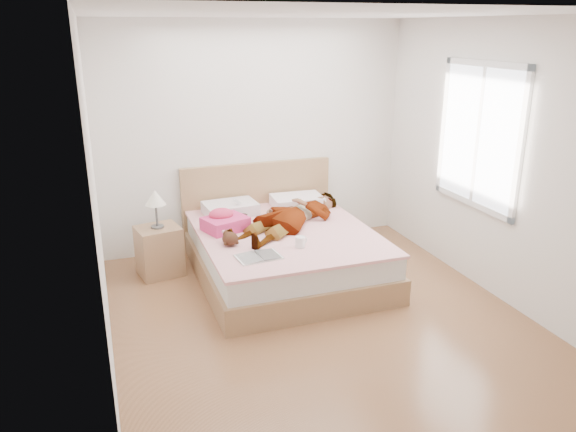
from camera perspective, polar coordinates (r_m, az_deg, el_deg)
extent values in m
plane|color=#4C3018|center=(5.20, 3.15, -10.20)|extent=(4.00, 4.00, 0.00)
imported|color=white|center=(5.99, 0.40, 0.40)|extent=(1.76, 1.53, 0.24)
ellipsoid|color=black|center=(6.27, -5.90, 0.36)|extent=(0.44, 0.52, 0.07)
cube|color=silver|center=(6.20, -5.21, 1.49)|extent=(0.09, 0.10, 0.05)
plane|color=white|center=(4.55, 3.76, 19.81)|extent=(4.00, 4.00, 0.00)
plane|color=silver|center=(6.55, -3.35, 8.04)|extent=(3.60, 0.00, 3.60)
plane|color=white|center=(3.06, 17.97, -5.53)|extent=(3.60, 0.00, 3.60)
plane|color=silver|center=(4.36, -18.97, 1.58)|extent=(0.00, 4.00, 4.00)
plane|color=silver|center=(5.63, 20.66, 5.11)|extent=(0.00, 4.00, 4.00)
cube|color=white|center=(5.81, 18.82, 7.71)|extent=(0.02, 1.10, 1.30)
cube|color=silver|center=(5.37, 22.57, 6.45)|extent=(0.04, 0.06, 1.42)
cube|color=silver|center=(6.27, 15.60, 8.76)|extent=(0.04, 0.06, 1.42)
cube|color=silver|center=(5.96, 18.15, 1.30)|extent=(0.04, 1.22, 0.06)
cube|color=silver|center=(5.73, 19.55, 14.38)|extent=(0.04, 1.22, 0.06)
cube|color=silver|center=(5.81, 18.79, 7.71)|extent=(0.03, 0.04, 1.30)
cube|color=olive|center=(5.94, -0.32, -4.93)|extent=(1.78, 2.08, 0.26)
cube|color=silver|center=(5.84, -0.32, -2.77)|extent=(1.70, 2.00, 0.22)
cube|color=white|center=(5.80, -0.33, -1.62)|extent=(1.74, 2.04, 0.03)
cube|color=olive|center=(6.71, -3.13, 1.25)|extent=(1.80, 0.07, 1.00)
cube|color=silver|center=(6.32, -5.89, 0.79)|extent=(0.61, 0.44, 0.13)
cube|color=white|center=(6.54, 0.94, 1.51)|extent=(0.60, 0.43, 0.13)
cube|color=#DD3C65|center=(5.82, -6.39, -0.78)|extent=(0.51, 0.46, 0.14)
ellipsoid|color=#DE3C63|center=(5.84, -6.82, 0.19)|extent=(0.26, 0.20, 0.13)
cube|color=white|center=(5.13, -3.00, -4.18)|extent=(0.42, 0.30, 0.01)
cube|color=silver|center=(5.10, -4.08, -4.26)|extent=(0.22, 0.28, 0.02)
cube|color=black|center=(5.17, -1.95, -3.90)|extent=(0.22, 0.28, 0.02)
cylinder|color=white|center=(5.34, 1.24, -2.65)|extent=(0.12, 0.12, 0.11)
torus|color=silver|center=(5.37, 1.63, -2.50)|extent=(0.08, 0.04, 0.08)
cylinder|color=black|center=(5.33, 1.24, -2.22)|extent=(0.10, 0.10, 0.00)
ellipsoid|color=black|center=(5.42, -5.89, -2.31)|extent=(0.16, 0.18, 0.13)
ellipsoid|color=#ECE4C5|center=(5.40, -5.86, -2.26)|extent=(0.08, 0.09, 0.06)
sphere|color=#321E0D|center=(5.50, -6.12, -1.87)|extent=(0.10, 0.10, 0.10)
sphere|color=pink|center=(5.51, -6.56, -1.60)|extent=(0.04, 0.04, 0.04)
sphere|color=pink|center=(5.53, -5.83, -1.52)|extent=(0.04, 0.04, 0.04)
ellipsoid|color=black|center=(5.38, -6.36, -2.83)|extent=(0.04, 0.06, 0.03)
ellipsoid|color=black|center=(5.40, -5.20, -2.70)|extent=(0.04, 0.06, 0.03)
cube|color=brown|center=(6.08, -12.94, -3.47)|extent=(0.50, 0.46, 0.53)
cylinder|color=#4A4A4A|center=(5.99, -13.12, -1.05)|extent=(0.16, 0.16, 0.02)
cylinder|color=#4B4B4B|center=(5.94, -13.22, 0.16)|extent=(0.03, 0.03, 0.27)
cone|color=white|center=(5.89, -13.35, 1.83)|extent=(0.25, 0.25, 0.15)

